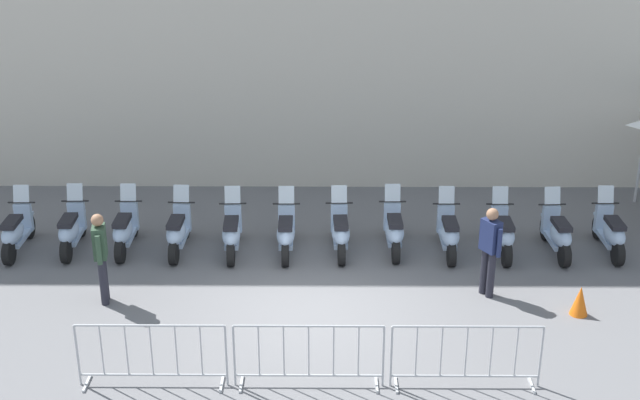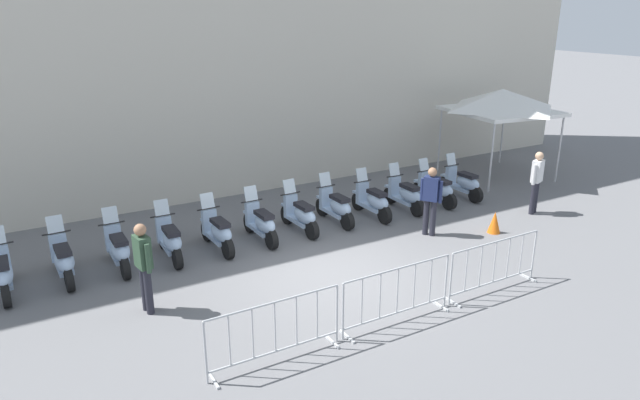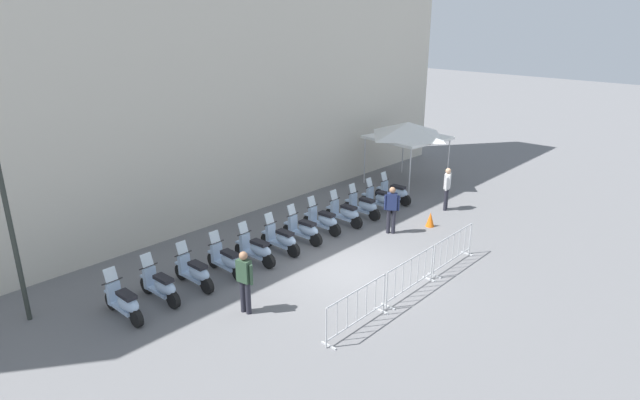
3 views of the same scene
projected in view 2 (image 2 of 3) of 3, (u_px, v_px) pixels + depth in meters
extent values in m
plane|color=slate|center=(334.00, 275.00, 11.74)|extent=(120.00, 120.00, 0.00)
cylinder|color=black|center=(3.00, 270.00, 11.43)|extent=(0.20, 0.49, 0.48)
cylinder|color=black|center=(6.00, 295.00, 10.42)|extent=(0.20, 0.49, 0.48)
cube|color=#A8C1E0|center=(4.00, 280.00, 10.92)|extent=(0.39, 0.90, 0.10)
ellipsoid|color=#A8C1E0|center=(2.00, 275.00, 10.61)|extent=(0.47, 0.88, 0.40)
cube|color=black|center=(0.00, 264.00, 10.57)|extent=(0.36, 0.63, 0.10)
cube|color=#A8C1E0|center=(1.00, 260.00, 11.18)|extent=(0.36, 0.18, 0.60)
cube|color=#A8C1E0|center=(1.00, 258.00, 11.35)|extent=(0.24, 0.34, 0.06)
cylinder|color=black|center=(60.00, 258.00, 12.02)|extent=(0.21, 0.50, 0.48)
cylinder|color=black|center=(69.00, 280.00, 11.02)|extent=(0.21, 0.50, 0.48)
cube|color=#A8C1E0|center=(64.00, 267.00, 11.51)|extent=(0.41, 0.90, 0.10)
ellipsoid|color=#A8C1E0|center=(64.00, 261.00, 11.21)|extent=(0.48, 0.89, 0.40)
cube|color=black|center=(63.00, 250.00, 11.16)|extent=(0.37, 0.64, 0.10)
cube|color=#A8C1E0|center=(59.00, 247.00, 11.77)|extent=(0.36, 0.19, 0.60)
cylinder|color=black|center=(56.00, 233.00, 11.66)|extent=(0.56, 0.12, 0.04)
cube|color=silver|center=(55.00, 224.00, 11.65)|extent=(0.34, 0.19, 0.35)
cube|color=#A8C1E0|center=(58.00, 246.00, 11.93)|extent=(0.25, 0.35, 0.06)
cylinder|color=black|center=(113.00, 247.00, 12.54)|extent=(0.20, 0.49, 0.48)
cylinder|color=black|center=(125.00, 268.00, 11.53)|extent=(0.20, 0.49, 0.48)
cube|color=#A8C1E0|center=(119.00, 256.00, 12.02)|extent=(0.39, 0.90, 0.10)
ellipsoid|color=#A8C1E0|center=(120.00, 250.00, 11.72)|extent=(0.46, 0.88, 0.40)
cube|color=black|center=(119.00, 240.00, 11.67)|extent=(0.35, 0.63, 0.10)
cube|color=#A8C1E0|center=(113.00, 237.00, 12.29)|extent=(0.35, 0.18, 0.60)
cylinder|color=black|center=(111.00, 223.00, 12.18)|extent=(0.56, 0.11, 0.04)
cube|color=silver|center=(110.00, 215.00, 12.17)|extent=(0.34, 0.18, 0.35)
cube|color=#A8C1E0|center=(112.00, 236.00, 12.45)|extent=(0.24, 0.34, 0.06)
cylinder|color=black|center=(163.00, 239.00, 13.02)|extent=(0.19, 0.49, 0.48)
cylinder|color=black|center=(177.00, 258.00, 11.98)|extent=(0.19, 0.49, 0.48)
cube|color=#A8C1E0|center=(170.00, 247.00, 12.49)|extent=(0.36, 0.89, 0.10)
ellipsoid|color=#A8C1E0|center=(172.00, 241.00, 12.18)|extent=(0.44, 0.87, 0.40)
cube|color=black|center=(171.00, 231.00, 12.13)|extent=(0.34, 0.62, 0.10)
cube|color=#A8C1E0|center=(164.00, 229.00, 12.76)|extent=(0.35, 0.17, 0.60)
cylinder|color=black|center=(163.00, 215.00, 12.66)|extent=(0.56, 0.09, 0.04)
cube|color=silver|center=(161.00, 207.00, 12.64)|extent=(0.33, 0.17, 0.35)
cube|color=#A8C1E0|center=(162.00, 228.00, 12.93)|extent=(0.23, 0.34, 0.06)
cylinder|color=black|center=(207.00, 231.00, 13.47)|extent=(0.22, 0.50, 0.48)
cylinder|color=black|center=(228.00, 249.00, 12.48)|extent=(0.22, 0.50, 0.48)
cube|color=#A8C1E0|center=(217.00, 238.00, 12.96)|extent=(0.42, 0.90, 0.10)
ellipsoid|color=#A8C1E0|center=(221.00, 232.00, 12.66)|extent=(0.49, 0.89, 0.40)
cube|color=black|center=(220.00, 223.00, 12.61)|extent=(0.37, 0.64, 0.10)
cube|color=#A8C1E0|center=(209.00, 221.00, 13.22)|extent=(0.36, 0.19, 0.60)
cylinder|color=black|center=(208.00, 208.00, 13.11)|extent=(0.56, 0.13, 0.04)
cube|color=silver|center=(207.00, 201.00, 13.10)|extent=(0.34, 0.19, 0.35)
cube|color=#A8C1E0|center=(207.00, 221.00, 13.38)|extent=(0.25, 0.35, 0.06)
cylinder|color=black|center=(250.00, 223.00, 13.99)|extent=(0.20, 0.49, 0.48)
cylinder|color=black|center=(272.00, 239.00, 12.98)|extent=(0.20, 0.49, 0.48)
cube|color=#A8C1E0|center=(260.00, 229.00, 13.47)|extent=(0.39, 0.90, 0.10)
ellipsoid|color=#A8C1E0|center=(265.00, 224.00, 13.17)|extent=(0.47, 0.88, 0.40)
cube|color=black|center=(264.00, 214.00, 13.13)|extent=(0.36, 0.63, 0.10)
cube|color=#A8C1E0|center=(252.00, 214.00, 13.74)|extent=(0.36, 0.18, 0.60)
cylinder|color=black|center=(252.00, 201.00, 13.64)|extent=(0.56, 0.11, 0.04)
cube|color=silver|center=(251.00, 193.00, 13.62)|extent=(0.34, 0.18, 0.35)
cube|color=#A8C1E0|center=(249.00, 213.00, 13.91)|extent=(0.24, 0.34, 0.06)
cylinder|color=black|center=(287.00, 215.00, 14.54)|extent=(0.21, 0.50, 0.48)
cylinder|color=black|center=(312.00, 230.00, 13.55)|extent=(0.21, 0.50, 0.48)
cube|color=#A8C1E0|center=(299.00, 221.00, 14.03)|extent=(0.41, 0.90, 0.10)
ellipsoid|color=#A8C1E0|center=(305.00, 215.00, 13.73)|extent=(0.49, 0.89, 0.40)
cube|color=black|center=(304.00, 206.00, 13.68)|extent=(0.37, 0.64, 0.10)
cube|color=#A8C1E0|center=(291.00, 206.00, 14.29)|extent=(0.36, 0.19, 0.60)
cylinder|color=black|center=(290.00, 193.00, 14.19)|extent=(0.56, 0.12, 0.04)
cube|color=silver|center=(289.00, 186.00, 14.17)|extent=(0.34, 0.19, 0.35)
cube|color=#A8C1E0|center=(287.00, 205.00, 14.45)|extent=(0.25, 0.35, 0.06)
cylinder|color=black|center=(322.00, 207.00, 15.13)|extent=(0.20, 0.49, 0.48)
cylinder|color=black|center=(347.00, 221.00, 14.12)|extent=(0.20, 0.49, 0.48)
cube|color=#A8C1E0|center=(334.00, 212.00, 14.62)|extent=(0.39, 0.90, 0.10)
ellipsoid|color=#A8C1E0|center=(340.00, 207.00, 14.31)|extent=(0.47, 0.88, 0.40)
cube|color=black|center=(340.00, 198.00, 14.27)|extent=(0.36, 0.63, 0.10)
cube|color=#A8C1E0|center=(326.00, 198.00, 14.88)|extent=(0.36, 0.18, 0.60)
cylinder|color=black|center=(326.00, 186.00, 14.78)|extent=(0.56, 0.11, 0.04)
cube|color=silver|center=(325.00, 179.00, 14.76)|extent=(0.34, 0.18, 0.35)
cube|color=#A8C1E0|center=(322.00, 198.00, 15.05)|extent=(0.24, 0.34, 0.06)
cylinder|color=black|center=(358.00, 202.00, 15.56)|extent=(0.20, 0.49, 0.48)
cylinder|color=black|center=(385.00, 215.00, 14.55)|extent=(0.20, 0.49, 0.48)
cube|color=#A8C1E0|center=(371.00, 207.00, 15.04)|extent=(0.38, 0.90, 0.10)
ellipsoid|color=#A8C1E0|center=(377.00, 201.00, 14.74)|extent=(0.46, 0.88, 0.40)
cube|color=black|center=(377.00, 193.00, 14.69)|extent=(0.35, 0.63, 0.10)
cube|color=#A8C1E0|center=(362.00, 193.00, 15.31)|extent=(0.35, 0.18, 0.60)
cylinder|color=black|center=(363.00, 181.00, 15.21)|extent=(0.56, 0.10, 0.04)
cube|color=silver|center=(362.00, 175.00, 15.19)|extent=(0.33, 0.18, 0.35)
cube|color=#A8C1E0|center=(358.00, 192.00, 15.48)|extent=(0.24, 0.34, 0.06)
cylinder|color=black|center=(390.00, 196.00, 16.08)|extent=(0.19, 0.49, 0.48)
cylinder|color=black|center=(417.00, 208.00, 15.05)|extent=(0.19, 0.49, 0.48)
cube|color=#A8C1E0|center=(403.00, 200.00, 15.55)|extent=(0.37, 0.89, 0.10)
ellipsoid|color=#A8C1E0|center=(410.00, 195.00, 15.24)|extent=(0.45, 0.87, 0.40)
cube|color=black|center=(410.00, 187.00, 15.20)|extent=(0.34, 0.63, 0.10)
cube|color=#A8C1E0|center=(395.00, 187.00, 15.82)|extent=(0.35, 0.18, 0.60)
cylinder|color=black|center=(395.00, 176.00, 15.72)|extent=(0.56, 0.10, 0.04)
cube|color=silver|center=(394.00, 169.00, 15.70)|extent=(0.33, 0.17, 0.35)
cube|color=#A8C1E0|center=(391.00, 187.00, 15.99)|extent=(0.23, 0.34, 0.06)
cylinder|color=black|center=(419.00, 190.00, 16.57)|extent=(0.22, 0.50, 0.48)
cylinder|color=black|center=(449.00, 201.00, 15.58)|extent=(0.22, 0.50, 0.48)
cube|color=#A8C1E0|center=(434.00, 194.00, 16.06)|extent=(0.42, 0.90, 0.10)
ellipsoid|color=#A8C1E0|center=(441.00, 189.00, 15.76)|extent=(0.50, 0.89, 0.40)
cube|color=black|center=(441.00, 181.00, 15.72)|extent=(0.38, 0.64, 0.10)
cube|color=#A8C1E0|center=(424.00, 182.00, 16.32)|extent=(0.36, 0.20, 0.60)
cylinder|color=black|center=(425.00, 171.00, 16.21)|extent=(0.56, 0.13, 0.04)
cube|color=silver|center=(424.00, 164.00, 16.20)|extent=(0.34, 0.19, 0.35)
cube|color=#A8C1E0|center=(420.00, 181.00, 16.48)|extent=(0.25, 0.35, 0.06)
cylinder|color=black|center=(446.00, 184.00, 17.15)|extent=(0.20, 0.49, 0.48)
cylinder|color=black|center=(476.00, 195.00, 16.14)|extent=(0.20, 0.49, 0.48)
cube|color=#A8C1E0|center=(460.00, 188.00, 16.63)|extent=(0.39, 0.90, 0.10)
ellipsoid|color=#A8C1E0|center=(468.00, 183.00, 16.33)|extent=(0.47, 0.88, 0.40)
cube|color=black|center=(468.00, 175.00, 16.28)|extent=(0.36, 0.63, 0.10)
cube|color=#A8C1E0|center=(451.00, 176.00, 16.90)|extent=(0.36, 0.18, 0.60)
cylinder|color=black|center=(452.00, 165.00, 16.80)|extent=(0.56, 0.11, 0.04)
cube|color=silver|center=(451.00, 159.00, 16.78)|extent=(0.34, 0.18, 0.35)
cube|color=#A8C1E0|center=(447.00, 176.00, 17.07)|extent=(0.24, 0.34, 0.06)
cube|color=#B2B5B7|center=(213.00, 380.00, 8.37)|extent=(0.09, 0.44, 0.04)
cube|color=#B2B5B7|center=(332.00, 342.00, 9.35)|extent=(0.09, 0.44, 0.04)
cylinder|color=#B2B5B7|center=(205.00, 353.00, 8.16)|extent=(0.04, 0.04, 1.05)
cylinder|color=#B2B5B7|center=(337.00, 314.00, 9.23)|extent=(0.04, 0.04, 1.05)
cylinder|color=#B2B5B7|center=(274.00, 302.00, 8.53)|extent=(2.25, 0.31, 0.04)
cylinder|color=#B2B5B7|center=(276.00, 351.00, 8.81)|extent=(2.25, 0.31, 0.04)
cylinder|color=#B2B5B7|center=(229.00, 341.00, 8.31)|extent=(0.02, 0.02, 0.87)
cylinder|color=#B2B5B7|center=(253.00, 334.00, 8.49)|extent=(0.02, 0.02, 0.87)
cylinder|color=#B2B5B7|center=(275.00, 327.00, 8.67)|extent=(0.02, 0.02, 0.87)
cylinder|color=#B2B5B7|center=(297.00, 321.00, 8.85)|extent=(0.02, 0.02, 0.87)
cylinder|color=#B2B5B7|center=(317.00, 315.00, 9.03)|extent=(0.02, 0.02, 0.87)
cube|color=#B2B5B7|center=(347.00, 337.00, 9.49)|extent=(0.09, 0.44, 0.04)
cube|color=#B2B5B7|center=(440.00, 306.00, 10.48)|extent=(0.09, 0.44, 0.04)
cylinder|color=#B2B5B7|center=(343.00, 312.00, 9.29)|extent=(0.04, 0.04, 1.05)
cylinder|color=#B2B5B7|center=(446.00, 281.00, 10.36)|extent=(0.04, 0.04, 1.05)
cylinder|color=#B2B5B7|center=(399.00, 268.00, 9.66)|extent=(2.25, 0.31, 0.04)
cylinder|color=#B2B5B7|center=(396.00, 313.00, 9.93)|extent=(2.25, 0.31, 0.04)
cylinder|color=#B2B5B7|center=(362.00, 301.00, 9.44)|extent=(0.02, 0.02, 0.87)
cylinder|color=#B2B5B7|center=(380.00, 296.00, 9.62)|extent=(0.02, 0.02, 0.87)
cylinder|color=#B2B5B7|center=(398.00, 291.00, 9.80)|extent=(0.02, 0.02, 0.87)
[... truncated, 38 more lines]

